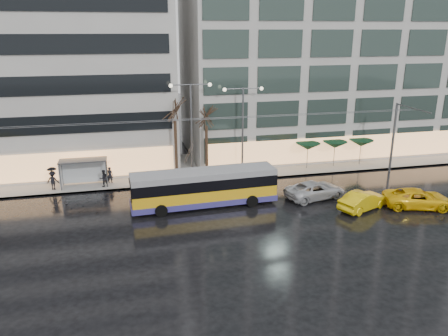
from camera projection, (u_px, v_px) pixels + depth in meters
name	position (u px, v px, depth m)	size (l,w,h in m)	color
ground	(189.00, 227.00, 32.07)	(140.00, 140.00, 0.00)	black
sidewalk	(188.00, 168.00, 45.48)	(80.00, 10.00, 0.15)	gray
kerb	(196.00, 183.00, 40.88)	(80.00, 0.10, 0.15)	slate
building_right	(326.00, 40.00, 49.94)	(32.00, 14.00, 25.00)	#A4A19D
trolleybus	(204.00, 189.00, 35.46)	(11.93, 4.77, 5.48)	gold
catenary	(185.00, 144.00, 38.36)	(42.24, 5.12, 7.00)	#595B60
bus_shelter	(79.00, 167.00, 39.60)	(4.20, 1.60, 2.51)	#595B60
street_lamp_near	(191.00, 118.00, 40.71)	(3.96, 0.36, 9.03)	#595B60
street_lamp_far	(243.00, 118.00, 41.86)	(3.96, 0.36, 8.53)	#595B60
tree_a	(175.00, 106.00, 40.24)	(3.20, 3.20, 8.40)	black
tree_b	(206.00, 112.00, 41.28)	(3.20, 3.20, 7.70)	black
parasol_a	(308.00, 146.00, 44.55)	(2.50, 2.50, 2.65)	#595B60
parasol_b	(335.00, 145.00, 45.19)	(2.50, 2.50, 2.65)	#595B60
parasol_c	(361.00, 143.00, 45.83)	(2.50, 2.50, 2.65)	#595B60
taxi_b	(363.00, 201.00, 35.02)	(1.59, 4.55, 1.50)	#DFB80B
taxi_c	(418.00, 199.00, 35.42)	(2.50, 5.41, 1.50)	yellow
sedan_silver	(315.00, 190.00, 37.37)	(2.44, 5.29, 1.47)	#B9BABE
pedestrian_a	(109.00, 168.00, 40.37)	(1.15, 1.16, 2.19)	black
pedestrian_b	(104.00, 178.00, 39.66)	(0.95, 0.87, 1.59)	black
pedestrian_c	(53.00, 178.00, 38.84)	(1.25, 1.02, 2.11)	black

